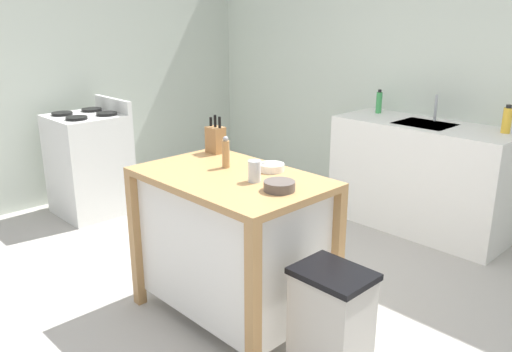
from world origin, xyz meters
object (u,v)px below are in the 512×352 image
at_px(sink_faucet, 436,108).
at_px(kitchen_island, 231,240).
at_px(bottle_hand_soap, 507,120).
at_px(bottle_dish_soap, 379,102).
at_px(bowl_stoneware_deep, 272,167).
at_px(stove, 90,164).
at_px(knife_block, 216,139).
at_px(pepper_grinder, 226,153).
at_px(trash_bin, 331,329).
at_px(drinking_cup, 254,171).
at_px(bowl_ceramic_small, 279,186).

bearing_deg(sink_faucet, kitchen_island, -91.88).
relative_size(bottle_hand_soap, bottle_dish_soap, 1.01).
bearing_deg(bowl_stoneware_deep, stove, 179.93).
xyz_separation_m(knife_block, pepper_grinder, (0.30, -0.18, -0.00)).
distance_m(trash_bin, stove, 3.01).
bearing_deg(stove, pepper_grinder, -4.07).
bearing_deg(drinking_cup, stove, 174.93).
xyz_separation_m(bowl_ceramic_small, trash_bin, (0.42, -0.07, -0.61)).
height_order(sink_faucet, stove, sink_faucet).
relative_size(drinking_cup, stove, 0.11).
xyz_separation_m(bowl_stoneware_deep, drinking_cup, (0.07, -0.21, 0.04)).
relative_size(bowl_stoneware_deep, bottle_dish_soap, 0.69).
bearing_deg(bowl_stoneware_deep, bottle_dish_soap, 106.01).
bearing_deg(drinking_cup, bottle_hand_soap, 77.32).
bearing_deg(bowl_stoneware_deep, bowl_ceramic_small, -39.22).
height_order(pepper_grinder, stove, pepper_grinder).
distance_m(knife_block, drinking_cup, 0.66).
distance_m(sink_faucet, bottle_dish_soap, 0.53).
xyz_separation_m(knife_block, bowl_stoneware_deep, (0.54, -0.03, -0.07)).
height_order(pepper_grinder, trash_bin, pepper_grinder).
bearing_deg(sink_faucet, bowl_ceramic_small, -82.17).
xyz_separation_m(kitchen_island, bottle_hand_soap, (0.66, 2.17, 0.51)).
bearing_deg(sink_faucet, drinking_cup, -87.22).
relative_size(bowl_ceramic_small, sink_faucet, 0.74).
relative_size(knife_block, pepper_grinder, 1.31).
distance_m(pepper_grinder, bottle_dish_soap, 2.12).
height_order(bowl_stoneware_deep, sink_faucet, sink_faucet).
xyz_separation_m(pepper_grinder, sink_faucet, (0.20, 2.12, 0.03)).
distance_m(bottle_hand_soap, stove, 3.50).
bearing_deg(bowl_stoneware_deep, drinking_cup, -70.48).
bearing_deg(pepper_grinder, trash_bin, -9.03).
xyz_separation_m(bowl_stoneware_deep, trash_bin, (0.69, -0.29, -0.61)).
relative_size(kitchen_island, bottle_hand_soap, 5.20).
bearing_deg(kitchen_island, bottle_hand_soap, 73.00).
relative_size(trash_bin, stove, 0.61).
bearing_deg(knife_block, bottle_hand_soap, 60.18).
distance_m(knife_block, bowl_stoneware_deep, 0.54).
relative_size(trash_bin, bottle_hand_soap, 2.96).
distance_m(trash_bin, bottle_hand_soap, 2.34).
xyz_separation_m(bowl_stoneware_deep, sink_faucet, (-0.03, 1.98, 0.09)).
distance_m(bowl_ceramic_small, bottle_dish_soap, 2.32).
height_order(kitchen_island, bottle_dish_soap, bottle_dish_soap).
relative_size(bowl_ceramic_small, drinking_cup, 1.39).
relative_size(bowl_stoneware_deep, pepper_grinder, 0.77).
bearing_deg(bowl_ceramic_small, bowl_stoneware_deep, 140.78).
bearing_deg(pepper_grinder, kitchen_island, -31.62).
bearing_deg(pepper_grinder, bottle_dish_soap, 98.82).
bearing_deg(trash_bin, kitchen_island, 175.19).
height_order(knife_block, bottle_hand_soap, knife_block).
distance_m(kitchen_island, stove, 2.21).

